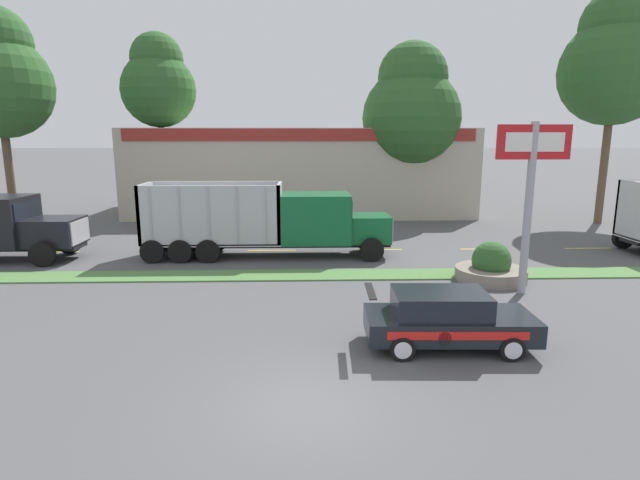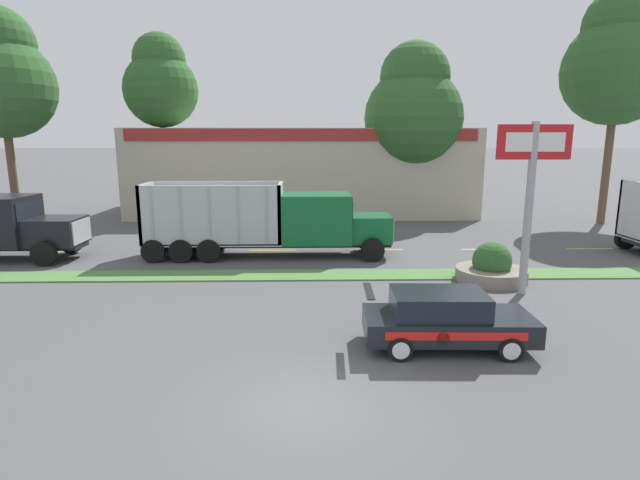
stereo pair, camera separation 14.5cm
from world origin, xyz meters
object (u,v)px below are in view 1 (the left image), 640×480
at_px(dump_truck_lead, 287,223).
at_px(stone_planter, 491,268).
at_px(store_sign_post, 531,175).
at_px(rally_car, 446,318).

xyz_separation_m(dump_truck_lead, stone_planter, (8.18, -4.46, -1.09)).
relative_size(dump_truck_lead, store_sign_post, 1.90).
xyz_separation_m(rally_car, stone_planter, (3.58, 6.33, -0.29)).
bearing_deg(dump_truck_lead, stone_planter, -28.62).
distance_m(store_sign_post, stone_planter, 4.14).
bearing_deg(stone_planter, dump_truck_lead, 151.38).
xyz_separation_m(dump_truck_lead, rally_car, (4.60, -10.79, -0.80)).
bearing_deg(dump_truck_lead, rally_car, -66.92).
height_order(rally_car, store_sign_post, store_sign_post).
bearing_deg(rally_car, dump_truck_lead, 113.08).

